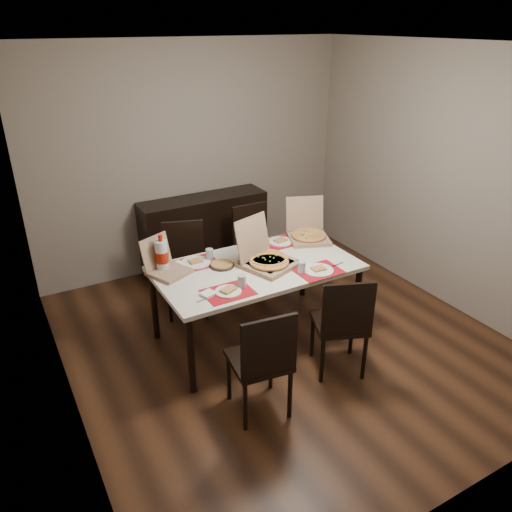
% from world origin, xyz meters
% --- Properties ---
extents(ground, '(3.80, 4.00, 0.02)m').
position_xyz_m(ground, '(0.00, 0.00, -0.01)').
color(ground, '#432514').
rests_on(ground, ground).
extents(room_walls, '(3.84, 4.02, 2.62)m').
position_xyz_m(room_walls, '(0.00, 0.43, 1.73)').
color(room_walls, gray).
rests_on(room_walls, ground).
extents(sideboard, '(1.50, 0.40, 0.90)m').
position_xyz_m(sideboard, '(0.00, 1.78, 0.45)').
color(sideboard, black).
rests_on(sideboard, ground).
extents(dining_table, '(1.80, 1.00, 0.75)m').
position_xyz_m(dining_table, '(-0.19, 0.19, 0.68)').
color(dining_table, beige).
rests_on(dining_table, ground).
extents(chair_near_left, '(0.47, 0.47, 0.93)m').
position_xyz_m(chair_near_left, '(-0.67, -0.75, 0.51)').
color(chair_near_left, black).
rests_on(chair_near_left, ground).
extents(chair_near_right, '(0.55, 0.55, 0.93)m').
position_xyz_m(chair_near_right, '(0.16, -0.63, 0.51)').
color(chair_near_right, black).
rests_on(chair_near_right, ground).
extents(chair_far_left, '(0.53, 0.53, 0.93)m').
position_xyz_m(chair_far_left, '(-0.56, 1.01, 0.51)').
color(chair_far_left, black).
rests_on(chair_far_left, ground).
extents(chair_far_right, '(0.43, 0.43, 0.93)m').
position_xyz_m(chair_far_right, '(0.31, 1.11, 0.51)').
color(chair_far_right, black).
rests_on(chair_far_right, ground).
extents(setting_near_left, '(0.49, 0.30, 0.11)m').
position_xyz_m(setting_near_left, '(-0.61, -0.11, 0.77)').
color(setting_near_left, '#AE0B16').
rests_on(setting_near_left, dining_table).
extents(setting_near_right, '(0.50, 0.30, 0.11)m').
position_xyz_m(setting_near_right, '(0.20, -0.16, 0.77)').
color(setting_near_right, '#AE0B16').
rests_on(setting_near_right, dining_table).
extents(setting_far_left, '(0.45, 0.30, 0.11)m').
position_xyz_m(setting_far_left, '(-0.63, 0.51, 0.77)').
color(setting_far_left, '#AE0B16').
rests_on(setting_far_left, dining_table).
extents(setting_far_right, '(0.49, 0.30, 0.11)m').
position_xyz_m(setting_far_right, '(0.22, 0.51, 0.77)').
color(setting_far_right, '#AE0B16').
rests_on(setting_far_right, dining_table).
extents(napkin_loose, '(0.16, 0.16, 0.02)m').
position_xyz_m(napkin_loose, '(-0.18, 0.09, 0.76)').
color(napkin_loose, white).
rests_on(napkin_loose, dining_table).
extents(pizza_box_center, '(0.52, 0.54, 0.40)m').
position_xyz_m(pizza_box_center, '(-0.11, 0.14, 0.81)').
color(pizza_box_center, '#8F6E52').
rests_on(pizza_box_center, dining_table).
extents(pizza_box_right, '(0.51, 0.54, 0.39)m').
position_xyz_m(pizza_box_right, '(0.57, 0.47, 0.81)').
color(pizza_box_right, '#8F6E52').
rests_on(pizza_box_right, dining_table).
extents(pizza_box_left, '(0.42, 0.44, 0.31)m').
position_xyz_m(pizza_box_left, '(-0.94, 0.47, 0.81)').
color(pizza_box_left, '#8F6E52').
rests_on(pizza_box_left, dining_table).
extents(pizza_box_extra, '(0.51, 0.54, 0.40)m').
position_xyz_m(pizza_box_extra, '(-0.08, 0.21, 0.81)').
color(pizza_box_extra, '#8F6E52').
rests_on(pizza_box_extra, dining_table).
extents(faina_plate, '(0.22, 0.22, 0.03)m').
position_xyz_m(faina_plate, '(-0.46, 0.34, 0.76)').
color(faina_plate, black).
rests_on(faina_plate, dining_table).
extents(dip_bowl, '(0.16, 0.16, 0.03)m').
position_xyz_m(dip_bowl, '(-0.15, 0.40, 0.77)').
color(dip_bowl, white).
rests_on(dip_bowl, dining_table).
extents(soda_bottle, '(0.12, 0.12, 0.34)m').
position_xyz_m(soda_bottle, '(-0.95, 0.51, 0.90)').
color(soda_bottle, silver).
rests_on(soda_bottle, dining_table).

